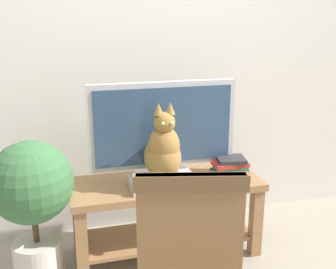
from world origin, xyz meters
TOP-DOWN VIEW (x-y plane):
  - back_wall at (0.00, 0.99)m, footprint 7.00×0.12m
  - tv_stand at (-0.08, 0.48)m, footprint 1.22×0.46m
  - tv at (-0.08, 0.54)m, footprint 0.94×0.20m
  - media_box at (-0.12, 0.39)m, footprint 0.41×0.23m
  - cat at (-0.12, 0.38)m, footprint 0.22×0.36m
  - book_stack at (0.35, 0.45)m, footprint 0.23×0.19m
  - potted_plant at (-0.89, 0.39)m, footprint 0.48×0.48m

SIDE VIEW (x-z plane):
  - tv_stand at x=-0.08m, z-range 0.10..0.61m
  - potted_plant at x=-0.89m, z-range 0.11..0.97m
  - media_box at x=-0.12m, z-range 0.51..0.57m
  - book_stack at x=0.35m, z-range 0.51..0.64m
  - cat at x=-0.12m, z-range 0.51..0.99m
  - tv at x=-0.08m, z-range 0.53..1.16m
  - back_wall at x=0.00m, z-range 0.00..2.80m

